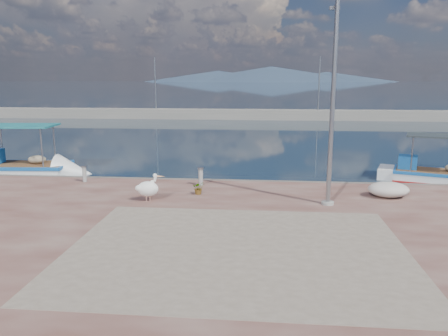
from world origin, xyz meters
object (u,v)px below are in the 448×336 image
boat_left (22,171)px  bollard_near (201,176)px  pelican (148,188)px  lamp_post (332,113)px  boat_right (436,177)px

boat_left → bollard_near: size_ratio=8.51×
pelican → lamp_post: lamp_post is taller
lamp_post → boat_left: bearing=159.4°
boat_left → lamp_post: (14.87, -5.58, 3.56)m
boat_left → bollard_near: 10.41m
boat_left → boat_right: (20.96, 0.63, -0.03)m
boat_right → bollard_near: bearing=-142.3°
boat_right → lamp_post: 9.41m
pelican → lamp_post: bearing=-15.0°
pelican → boat_left: bearing=128.3°
pelican → lamp_post: size_ratio=0.16×
pelican → bollard_near: size_ratio=1.41×
boat_right → bollard_near: size_ratio=7.60×
boat_right → pelican: size_ratio=5.40×
bollard_near → lamp_post: bearing=-25.4°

